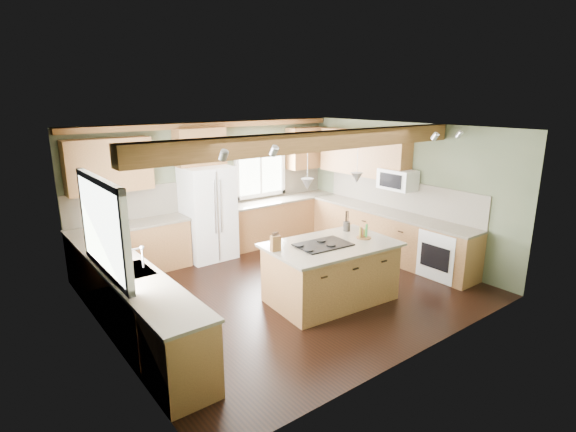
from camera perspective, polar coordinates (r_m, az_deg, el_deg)
floor at (r=7.49m, az=-0.06°, el=-9.24°), size 5.60×5.60×0.00m
ceiling at (r=6.84m, az=-0.06°, el=11.03°), size 5.60×5.60×0.00m
wall_back at (r=9.12m, az=-9.66°, el=3.57°), size 5.60×0.00×5.60m
wall_left at (r=5.86m, az=-22.41°, el=-3.79°), size 0.00×5.00×5.00m
wall_right at (r=8.99m, az=14.30°, el=3.15°), size 0.00×5.00×5.00m
ceiling_beam at (r=6.30m, az=3.93°, el=9.47°), size 5.55×0.26×0.26m
soffit_trim at (r=8.87m, az=-9.71°, el=11.34°), size 5.55×0.20×0.10m
backsplash_back at (r=9.12m, az=-9.59°, el=3.00°), size 5.58×0.03×0.58m
backsplash_right at (r=9.02m, az=13.95°, el=2.64°), size 0.03×3.70×0.58m
base_cab_back_left at (r=8.40m, az=-19.27°, el=-4.14°), size 2.02×0.60×0.88m
counter_back_left at (r=8.27m, az=-19.54°, el=-1.12°), size 2.06×0.64×0.04m
base_cab_back_right at (r=9.84m, az=-0.94°, el=-0.53°), size 2.62×0.60×0.88m
counter_back_right at (r=9.73m, az=-0.95°, el=2.09°), size 2.66×0.64×0.04m
base_cab_left at (r=6.29m, az=-19.09°, el=-10.62°), size 0.60×3.70×0.88m
counter_left at (r=6.12m, az=-19.46°, el=-6.72°), size 0.64×3.74×0.04m
base_cab_right at (r=9.00m, az=12.50°, el=-2.38°), size 0.60×3.70×0.88m
counter_right at (r=8.88m, az=12.67°, el=0.46°), size 0.64×3.74×0.04m
upper_cab_back_left at (r=8.12m, az=-21.81°, el=5.98°), size 1.40×0.35×0.90m
upper_cab_over_fridge at (r=8.70m, az=-11.12°, el=8.63°), size 0.96×0.35×0.70m
upper_cab_right at (r=9.33m, az=9.53°, el=7.88°), size 0.35×2.20×0.90m
upper_cab_back_corner at (r=10.14m, az=2.32°, el=8.63°), size 0.90×0.35×0.90m
window_left at (r=5.84m, az=-22.60°, el=-1.30°), size 0.04×1.60×1.05m
window_back at (r=9.63m, az=-3.60°, el=5.87°), size 1.10×0.04×1.00m
sink at (r=6.11m, az=-19.46°, el=-6.68°), size 0.50×0.65×0.03m
faucet at (r=6.12m, az=-17.98°, el=-5.09°), size 0.02×0.02×0.28m
dishwasher at (r=5.21m, az=-14.16°, el=-15.99°), size 0.60×0.60×0.84m
oven at (r=8.27m, az=19.33°, el=-4.52°), size 0.60×0.72×0.84m
microwave at (r=8.74m, az=13.75°, el=4.53°), size 0.40×0.70×0.38m
pendant_left at (r=6.31m, az=2.46°, el=4.07°), size 0.18×0.18×0.16m
pendant_right at (r=6.87m, az=8.72°, el=4.81°), size 0.18×0.18×0.16m
refrigerator at (r=8.74m, az=-10.11°, el=0.37°), size 0.90×0.74×1.80m
island at (r=6.98m, az=5.42°, el=-7.23°), size 1.91×1.26×0.88m
island_top at (r=6.82m, az=5.51°, el=-3.65°), size 2.04×1.39×0.04m
cooktop at (r=6.72m, az=4.50°, el=-3.64°), size 0.83×0.59×0.02m
knife_block at (r=6.44m, az=-1.59°, el=-3.48°), size 0.15×0.13×0.22m
utensil_crock at (r=7.45m, az=7.46°, el=-1.31°), size 0.12×0.12×0.15m
bottle_tray at (r=7.11m, az=9.60°, el=-1.97°), size 0.24×0.24×0.21m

